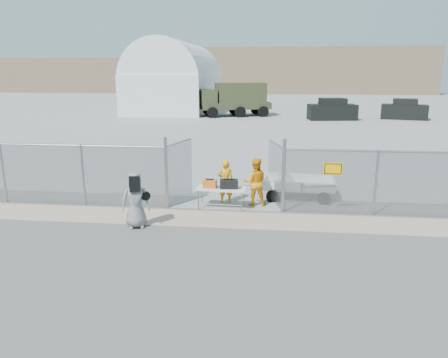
# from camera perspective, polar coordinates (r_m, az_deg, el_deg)

# --- Properties ---
(ground) EXTENTS (160.00, 160.00, 0.00)m
(ground) POSITION_cam_1_polar(r_m,az_deg,el_deg) (13.24, -0.99, -6.73)
(ground) COLOR #545454
(tarmac_inside) EXTENTS (160.00, 80.00, 0.01)m
(tarmac_inside) POSITION_cam_1_polar(r_m,az_deg,el_deg) (54.50, 4.82, 9.11)
(tarmac_inside) COLOR gray
(tarmac_inside) RESTS_ON ground
(dirt_strip) EXTENTS (44.00, 1.60, 0.01)m
(dirt_strip) POSITION_cam_1_polar(r_m,az_deg,el_deg) (14.17, -0.46, -5.27)
(dirt_strip) COLOR tan
(dirt_strip) RESTS_ON ground
(distant_hills) EXTENTS (140.00, 6.00, 9.00)m
(distant_hills) POSITION_cam_1_polar(r_m,az_deg,el_deg) (90.33, 8.90, 13.82)
(distant_hills) COLOR #7F684F
(distant_hills) RESTS_ON ground
(chain_link_fence) EXTENTS (40.00, 0.20, 2.20)m
(chain_link_fence) POSITION_cam_1_polar(r_m,az_deg,el_deg) (14.81, 0.00, 0.00)
(chain_link_fence) COLOR gray
(chain_link_fence) RESTS_ON ground
(quonset_hangar) EXTENTS (9.00, 18.00, 8.00)m
(quonset_hangar) POSITION_cam_1_polar(r_m,az_deg,el_deg) (53.55, -6.21, 13.27)
(quonset_hangar) COLOR white
(quonset_hangar) RESTS_ON ground
(folding_table) EXTENTS (1.75, 0.82, 0.72)m
(folding_table) POSITION_cam_1_polar(r_m,az_deg,el_deg) (15.22, -0.35, -2.49)
(folding_table) COLOR white
(folding_table) RESTS_ON ground
(orange_bag) EXTENTS (0.46, 0.31, 0.28)m
(orange_bag) POSITION_cam_1_polar(r_m,az_deg,el_deg) (15.12, -1.87, -0.63)
(orange_bag) COLOR orange
(orange_bag) RESTS_ON folding_table
(black_duffel) EXTENTS (0.66, 0.43, 0.30)m
(black_duffel) POSITION_cam_1_polar(r_m,az_deg,el_deg) (15.06, 0.65, -0.65)
(black_duffel) COLOR black
(black_duffel) RESTS_ON folding_table
(security_worker_left) EXTENTS (0.59, 0.40, 1.59)m
(security_worker_left) POSITION_cam_1_polar(r_m,az_deg,el_deg) (15.72, 0.21, -0.32)
(security_worker_left) COLOR orange
(security_worker_left) RESTS_ON ground
(security_worker_right) EXTENTS (0.87, 0.70, 1.71)m
(security_worker_right) POSITION_cam_1_polar(r_m,az_deg,el_deg) (15.44, 4.10, -0.39)
(security_worker_right) COLOR orange
(security_worker_right) RESTS_ON ground
(visitor) EXTENTS (0.97, 0.77, 1.72)m
(visitor) POSITION_cam_1_polar(r_m,az_deg,el_deg) (13.51, -11.48, -2.74)
(visitor) COLOR gray
(visitor) RESTS_ON ground
(utility_trailer) EXTENTS (3.49, 1.93, 0.82)m
(utility_trailer) POSITION_cam_1_polar(r_m,az_deg,el_deg) (16.66, 9.68, -1.05)
(utility_trailer) COLOR white
(utility_trailer) RESTS_ON ground
(military_truck) EXTENTS (7.57, 4.73, 3.39)m
(military_truck) POSITION_cam_1_polar(r_m,az_deg,el_deg) (45.66, 1.47, 10.32)
(military_truck) COLOR #394023
(military_truck) RESTS_ON ground
(parked_vehicle_near) EXTENTS (4.70, 2.65, 2.01)m
(parked_vehicle_near) POSITION_cam_1_polar(r_m,az_deg,el_deg) (43.49, 13.95, 8.82)
(parked_vehicle_near) COLOR black
(parked_vehicle_near) RESTS_ON ground
(parked_vehicle_mid) EXTENTS (4.58, 2.90, 1.92)m
(parked_vehicle_mid) POSITION_cam_1_polar(r_m,az_deg,el_deg) (46.23, 22.49, 8.40)
(parked_vehicle_mid) COLOR black
(parked_vehicle_mid) RESTS_ON ground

